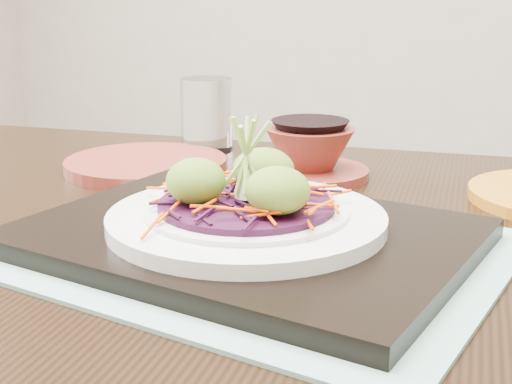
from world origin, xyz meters
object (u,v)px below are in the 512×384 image
at_px(dining_table, 250,337).
at_px(serving_tray, 247,236).
at_px(terracotta_side_plate, 146,164).
at_px(terracotta_bowl_set, 310,155).
at_px(white_plate, 247,218).
at_px(water_glass, 207,115).

xyz_separation_m(dining_table, serving_tray, (0.01, -0.03, 0.11)).
xyz_separation_m(serving_tray, terracotta_side_plate, (-0.22, 0.20, -0.00)).
height_order(terracotta_side_plate, terracotta_bowl_set, terracotta_bowl_set).
distance_m(terracotta_side_plate, terracotta_bowl_set, 0.20).
bearing_deg(serving_tray, terracotta_bowl_set, 105.24).
xyz_separation_m(dining_table, terracotta_bowl_set, (-0.02, 0.22, 0.12)).
bearing_deg(white_plate, serving_tray, -63.43).
bearing_deg(serving_tray, white_plate, 124.75).
distance_m(terracotta_side_plate, water_glass, 0.13).
xyz_separation_m(white_plate, terracotta_bowl_set, (-0.03, 0.25, -0.00)).
distance_m(water_glass, terracotta_bowl_set, 0.19).
bearing_deg(dining_table, terracotta_side_plate, 134.53).
xyz_separation_m(serving_tray, terracotta_bowl_set, (-0.03, 0.25, 0.01)).
bearing_deg(white_plate, water_glass, 122.02).
relative_size(dining_table, serving_tray, 3.55).
bearing_deg(water_glass, terracotta_bowl_set, -24.17).
distance_m(serving_tray, terracotta_bowl_set, 0.25).
relative_size(terracotta_side_plate, water_glass, 1.99).
distance_m(dining_table, serving_tray, 0.11).
distance_m(white_plate, terracotta_bowl_set, 0.25).
bearing_deg(water_glass, dining_table, -56.88).
bearing_deg(dining_table, white_plate, -77.52).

